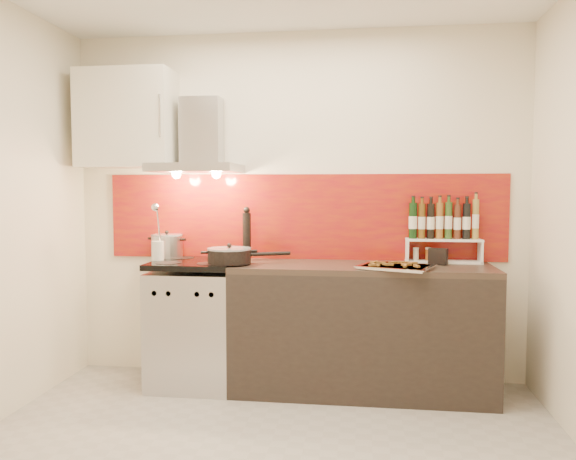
# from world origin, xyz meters

# --- Properties ---
(floor) EXTENTS (3.40, 3.40, 0.00)m
(floor) POSITION_xyz_m (0.00, 0.00, 0.00)
(floor) COLOR #9E9991
(floor) RESTS_ON ground
(back_wall) EXTENTS (3.40, 0.02, 2.60)m
(back_wall) POSITION_xyz_m (0.00, 1.40, 1.30)
(back_wall) COLOR silver
(back_wall) RESTS_ON ground
(backsplash) EXTENTS (3.00, 0.02, 0.64)m
(backsplash) POSITION_xyz_m (0.05, 1.39, 1.22)
(backsplash) COLOR maroon
(backsplash) RESTS_ON back_wall
(range_stove) EXTENTS (0.60, 0.60, 0.91)m
(range_stove) POSITION_xyz_m (-0.70, 1.10, 0.44)
(range_stove) COLOR #B7B7BA
(range_stove) RESTS_ON ground
(counter) EXTENTS (1.80, 0.60, 0.90)m
(counter) POSITION_xyz_m (0.50, 1.10, 0.45)
(counter) COLOR black
(counter) RESTS_ON ground
(range_hood) EXTENTS (0.62, 0.50, 0.61)m
(range_hood) POSITION_xyz_m (-0.70, 1.24, 1.74)
(range_hood) COLOR #B7B7BA
(range_hood) RESTS_ON back_wall
(upper_cabinet) EXTENTS (0.70, 0.35, 0.72)m
(upper_cabinet) POSITION_xyz_m (-1.25, 1.22, 1.95)
(upper_cabinet) COLOR beige
(upper_cabinet) RESTS_ON back_wall
(stock_pot) EXTENTS (0.24, 0.24, 0.21)m
(stock_pot) POSITION_xyz_m (-0.98, 1.29, 1.00)
(stock_pot) COLOR #B7B7BA
(stock_pot) RESTS_ON range_stove
(saute_pan) EXTENTS (0.57, 0.34, 0.14)m
(saute_pan) POSITION_xyz_m (-0.41, 1.00, 0.96)
(saute_pan) COLOR black
(saute_pan) RESTS_ON range_stove
(utensil_jar) EXTENTS (0.09, 0.13, 0.43)m
(utensil_jar) POSITION_xyz_m (-0.98, 1.09, 1.03)
(utensil_jar) COLOR silver
(utensil_jar) RESTS_ON range_stove
(pepper_mill) EXTENTS (0.06, 0.06, 0.40)m
(pepper_mill) POSITION_xyz_m (-0.35, 1.25, 1.09)
(pepper_mill) COLOR black
(pepper_mill) RESTS_ON counter
(step_shelf) EXTENTS (0.53, 0.15, 0.46)m
(step_shelf) POSITION_xyz_m (1.07, 1.30, 1.12)
(step_shelf) COLOR white
(step_shelf) RESTS_ON counter
(caddy_box) EXTENTS (0.14, 0.10, 0.11)m
(caddy_box) POSITION_xyz_m (1.03, 1.18, 0.96)
(caddy_box) COLOR black
(caddy_box) RESTS_ON counter
(baking_tray) EXTENTS (0.56, 0.49, 0.03)m
(baking_tray) POSITION_xyz_m (0.72, 0.94, 0.92)
(baking_tray) COLOR silver
(baking_tray) RESTS_ON counter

